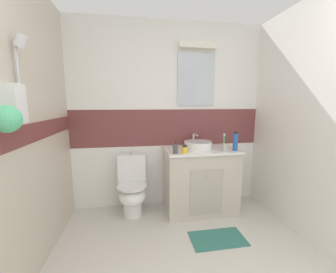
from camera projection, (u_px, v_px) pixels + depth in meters
ground_plane at (190, 266)px, 1.87m from camera, size 3.20×3.48×0.04m
wall_back_tiled at (168, 116)px, 2.88m from camera, size 3.20×0.20×2.50m
wall_left_shower_alcove at (7, 130)px, 1.44m from camera, size 0.28×3.48×2.50m
wall_right_plain at (336, 124)px, 1.88m from camera, size 0.10×3.48×2.50m
vanity_cabinet at (200, 180)px, 2.76m from camera, size 0.93×0.58×0.85m
sink_basin at (198, 145)px, 2.69m from camera, size 0.36×0.40×0.17m
toilet at (132, 187)px, 2.66m from camera, size 0.37×0.50×0.79m
toothbrush_cup at (224, 147)px, 2.54m from camera, size 0.06×0.06×0.22m
soap_dispenser at (175, 149)px, 2.41m from camera, size 0.06×0.06×0.16m
hair_gel_jar at (185, 150)px, 2.44m from camera, size 0.07×0.07×0.10m
shampoo_bottle_tall at (235, 142)px, 2.56m from camera, size 0.06×0.06×0.24m
bath_mat at (218, 239)px, 2.20m from camera, size 0.58×0.32×0.01m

